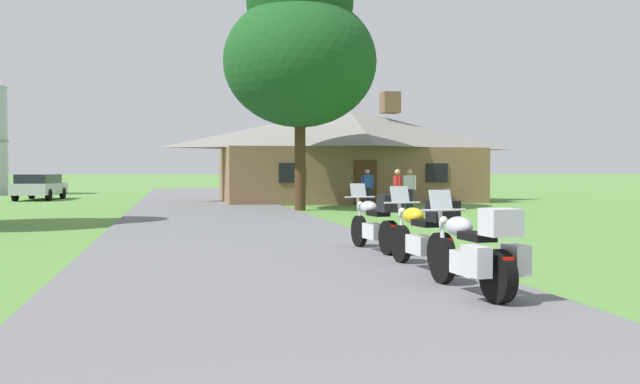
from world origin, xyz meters
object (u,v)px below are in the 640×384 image
at_px(motorcycle_silver_nearest_to_camera, 478,252).
at_px(bystander_red_shirt_by_tree, 397,188).
at_px(bystander_white_shirt_beside_signpost, 410,187).
at_px(motorcycle_silver_farthest_in_row, 377,223).
at_px(tree_by_lodge_front, 300,44).
at_px(bystander_blue_shirt_near_lodge, 367,186).
at_px(parked_silver_suv_far_left, 39,186).
at_px(motorcycle_yellow_second_in_row, 424,234).

distance_m(motorcycle_silver_nearest_to_camera, bystander_red_shirt_by_tree, 17.32).
xyz_separation_m(bystander_white_shirt_beside_signpost, bystander_red_shirt_by_tree, (-0.98, -1.35, 0.00)).
relative_size(motorcycle_silver_farthest_in_row, tree_by_lodge_front, 0.19).
bearing_deg(bystander_white_shirt_beside_signpost, bystander_blue_shirt_near_lodge, -26.61).
bearing_deg(parked_silver_suv_far_left, motorcycle_silver_nearest_to_camera, -65.43).
height_order(motorcycle_silver_farthest_in_row, parked_silver_suv_far_left, parked_silver_suv_far_left).
distance_m(motorcycle_silver_nearest_to_camera, motorcycle_yellow_second_in_row, 2.22).
relative_size(motorcycle_silver_nearest_to_camera, tree_by_lodge_front, 0.19).
relative_size(motorcycle_silver_nearest_to_camera, bystander_red_shirt_by_tree, 1.25).
bearing_deg(motorcycle_silver_farthest_in_row, motorcycle_yellow_second_in_row, -96.30).
relative_size(motorcycle_yellow_second_in_row, bystander_blue_shirt_near_lodge, 1.25).
relative_size(motorcycle_silver_nearest_to_camera, bystander_blue_shirt_near_lodge, 1.25).
height_order(motorcycle_silver_nearest_to_camera, bystander_white_shirt_beside_signpost, bystander_white_shirt_beside_signpost).
xyz_separation_m(tree_by_lodge_front, parked_silver_suv_far_left, (-12.19, 12.43, -5.93)).
height_order(bystander_white_shirt_beside_signpost, bystander_red_shirt_by_tree, same).
relative_size(motorcycle_yellow_second_in_row, parked_silver_suv_far_left, 0.44).
bearing_deg(motorcycle_silver_farthest_in_row, bystander_blue_shirt_near_lodge, 67.27).
height_order(motorcycle_silver_nearest_to_camera, bystander_red_shirt_by_tree, bystander_red_shirt_by_tree).
distance_m(motorcycle_silver_farthest_in_row, tree_by_lodge_front, 15.51).
relative_size(bystander_red_shirt_by_tree, tree_by_lodge_front, 0.15).
bearing_deg(motorcycle_yellow_second_in_row, bystander_red_shirt_by_tree, 67.48).
height_order(motorcycle_silver_farthest_in_row, bystander_blue_shirt_near_lodge, bystander_blue_shirt_near_lodge).
xyz_separation_m(motorcycle_silver_farthest_in_row, tree_by_lodge_front, (1.16, 14.22, 6.08)).
height_order(bystander_white_shirt_beside_signpost, tree_by_lodge_front, tree_by_lodge_front).
bearing_deg(motorcycle_silver_nearest_to_camera, bystander_red_shirt_by_tree, 70.31).
bearing_deg(bystander_red_shirt_by_tree, motorcycle_silver_farthest_in_row, -22.88).
height_order(motorcycle_yellow_second_in_row, parked_silver_suv_far_left, parked_silver_suv_far_left).
bearing_deg(motorcycle_silver_nearest_to_camera, parked_silver_suv_far_left, 105.14).
bearing_deg(motorcycle_silver_farthest_in_row, bystander_white_shirt_beside_signpost, 60.57).
bearing_deg(tree_by_lodge_front, bystander_blue_shirt_near_lodge, 28.02).
xyz_separation_m(motorcycle_silver_nearest_to_camera, tree_by_lodge_front, (1.28, 18.87, 6.10)).
bearing_deg(parked_silver_suv_far_left, motorcycle_silver_farthest_in_row, -62.17).
bearing_deg(motorcycle_yellow_second_in_row, bystander_white_shirt_beside_signpost, 65.64).
bearing_deg(bystander_white_shirt_beside_signpost, motorcycle_silver_farthest_in_row, 109.76).
height_order(motorcycle_yellow_second_in_row, motorcycle_silver_farthest_in_row, same).
relative_size(motorcycle_silver_nearest_to_camera, motorcycle_yellow_second_in_row, 1.00).
xyz_separation_m(bystander_white_shirt_beside_signpost, parked_silver_suv_far_left, (-16.56, 13.27, -0.15)).
height_order(bystander_red_shirt_by_tree, tree_by_lodge_front, tree_by_lodge_front).
bearing_deg(bystander_blue_shirt_near_lodge, parked_silver_suv_far_left, -27.45).
distance_m(bystander_red_shirt_by_tree, tree_by_lodge_front, 7.04).
relative_size(motorcycle_silver_farthest_in_row, bystander_white_shirt_beside_signpost, 1.25).
relative_size(bystander_white_shirt_beside_signpost, bystander_red_shirt_by_tree, 1.00).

